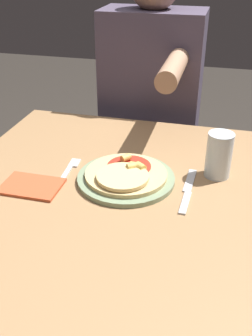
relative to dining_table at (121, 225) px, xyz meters
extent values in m
cube|color=#9E754C|center=(0.00, 0.00, 0.10)|extent=(0.97, 0.96, 0.03)
cylinder|color=#9E754C|center=(-0.42, 0.42, -0.27)|extent=(0.06, 0.06, 0.71)
cylinder|color=gray|center=(0.00, 0.05, 0.12)|extent=(0.27, 0.27, 0.01)
cylinder|color=#DBBC7A|center=(0.00, 0.05, 0.13)|extent=(0.23, 0.23, 0.01)
cylinder|color=#B22D1E|center=(0.00, 0.09, 0.14)|extent=(0.12, 0.12, 0.00)
cylinder|color=#E8C881|center=(0.00, 0.02, 0.15)|extent=(0.14, 0.14, 0.01)
cylinder|color=#E5BC5B|center=(0.04, 0.07, 0.15)|extent=(0.04, 0.03, 0.02)
cylinder|color=#E5BC5B|center=(0.02, 0.08, 0.15)|extent=(0.03, 0.02, 0.02)
cylinder|color=#E5BC5B|center=(0.01, 0.07, 0.15)|extent=(0.03, 0.03, 0.02)
cylinder|color=#E5BC5B|center=(-0.02, 0.11, 0.15)|extent=(0.03, 0.03, 0.02)
cube|color=silver|center=(-0.17, 0.02, 0.12)|extent=(0.02, 0.13, 0.00)
cube|color=silver|center=(-0.17, 0.11, 0.12)|extent=(0.03, 0.05, 0.00)
cube|color=silver|center=(0.17, -0.02, 0.12)|extent=(0.02, 0.10, 0.00)
cube|color=silver|center=(0.17, 0.09, 0.12)|extent=(0.03, 0.12, 0.00)
cylinder|color=silver|center=(0.24, 0.15, 0.18)|extent=(0.07, 0.07, 0.13)
cube|color=#C6512D|center=(-0.24, -0.04, 0.12)|extent=(0.16, 0.11, 0.01)
cylinder|color=#2D2D38|center=(-0.14, 0.69, -0.36)|extent=(0.11, 0.11, 0.52)
cylinder|color=#2D2D38|center=(0.03, 0.69, -0.36)|extent=(0.11, 0.11, 0.52)
cube|color=#4C4256|center=(-0.05, 0.69, 0.19)|extent=(0.39, 0.22, 0.58)
cylinder|color=tan|center=(0.06, 0.43, 0.33)|extent=(0.07, 0.30, 0.07)
camera|label=1|loc=(0.23, -0.85, 0.69)|focal=42.00mm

